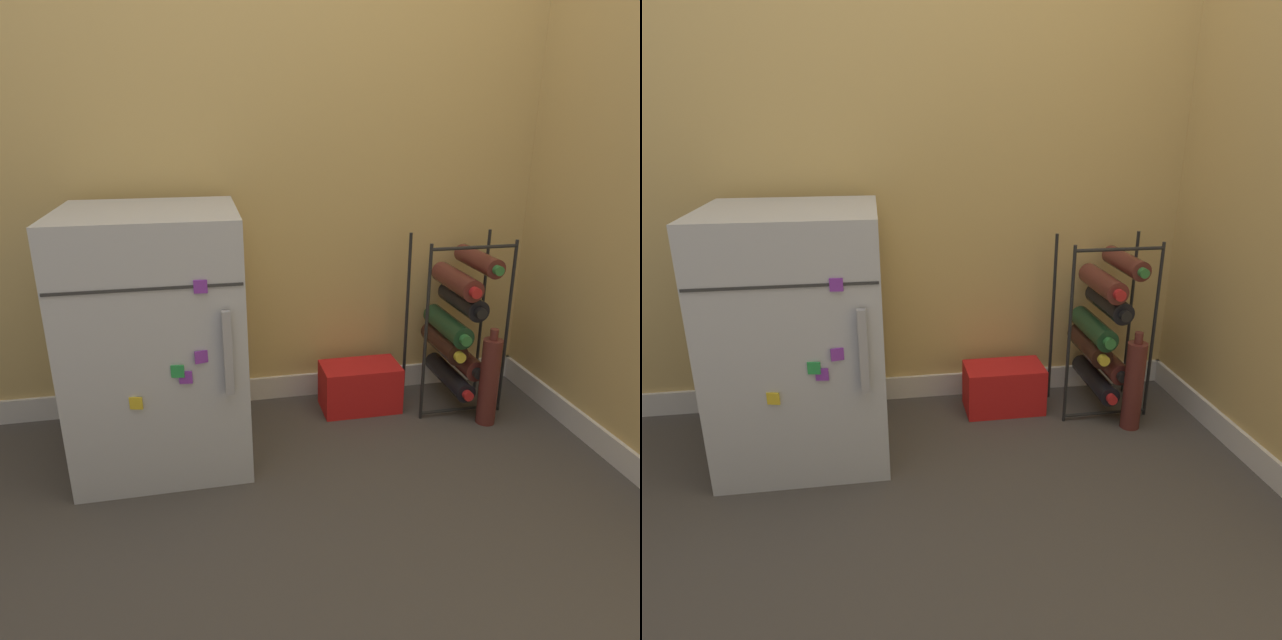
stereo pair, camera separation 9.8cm
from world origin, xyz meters
The scene contains 6 objects.
ground_plane centered at (0.00, 0.00, 0.00)m, with size 14.00×14.00×0.00m, color #423D38.
wall_back centered at (0.00, 0.71, 1.24)m, with size 6.76×0.07×2.50m.
mini_fridge centered at (-0.53, 0.37, 0.40)m, with size 0.52×0.52×0.80m.
wine_rack centered at (0.53, 0.49, 0.33)m, with size 0.33×0.33×0.66m.
soda_box centered at (0.17, 0.52, 0.09)m, with size 0.29×0.17×0.18m.
loose_bottle_floor centered at (0.59, 0.32, 0.17)m, with size 0.07×0.07×0.36m.
Camera 1 is at (-0.38, -1.36, 1.06)m, focal length 32.00 mm.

